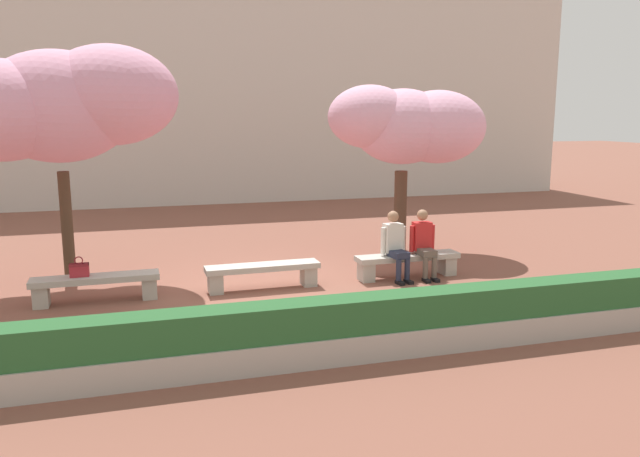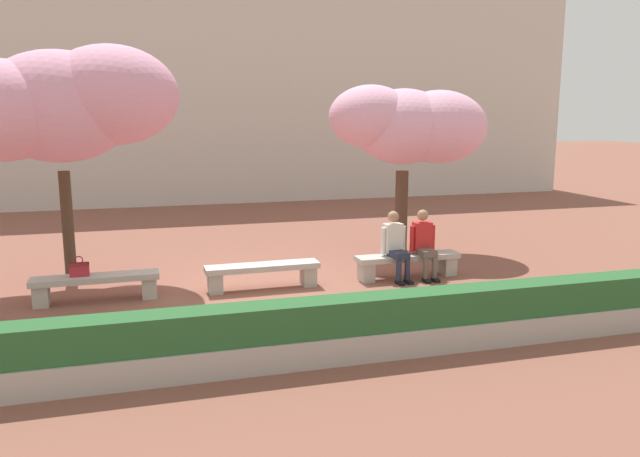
% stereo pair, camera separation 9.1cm
% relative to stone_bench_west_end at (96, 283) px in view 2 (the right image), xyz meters
% --- Properties ---
extents(ground_plane, '(100.00, 100.00, 0.00)m').
position_rel_stone_bench_west_end_xyz_m(ground_plane, '(2.80, 0.00, -0.31)').
color(ground_plane, brown).
extents(building_facade, '(28.00, 4.00, 7.56)m').
position_rel_stone_bench_west_end_xyz_m(building_facade, '(2.80, 12.86, 3.47)').
color(building_facade, beige).
rests_on(building_facade, ground).
extents(stone_bench_west_end, '(2.03, 0.45, 0.45)m').
position_rel_stone_bench_west_end_xyz_m(stone_bench_west_end, '(0.00, 0.00, 0.00)').
color(stone_bench_west_end, '#ADA89E').
rests_on(stone_bench_west_end, ground).
extents(stone_bench_near_west, '(2.03, 0.45, 0.45)m').
position_rel_stone_bench_west_end_xyz_m(stone_bench_near_west, '(2.80, 0.00, 0.00)').
color(stone_bench_near_west, '#ADA89E').
rests_on(stone_bench_near_west, ground).
extents(stone_bench_center, '(2.03, 0.45, 0.45)m').
position_rel_stone_bench_west_end_xyz_m(stone_bench_center, '(5.59, 0.00, 0.00)').
color(stone_bench_center, '#ADA89E').
rests_on(stone_bench_center, ground).
extents(person_seated_left, '(0.51, 0.71, 1.29)m').
position_rel_stone_bench_west_end_xyz_m(person_seated_left, '(5.30, -0.05, 0.39)').
color(person_seated_left, black).
rests_on(person_seated_left, ground).
extents(person_seated_right, '(0.51, 0.69, 1.29)m').
position_rel_stone_bench_west_end_xyz_m(person_seated_right, '(5.89, -0.05, 0.39)').
color(person_seated_right, black).
rests_on(person_seated_right, ground).
extents(handbag, '(0.30, 0.15, 0.34)m').
position_rel_stone_bench_west_end_xyz_m(handbag, '(-0.24, 0.01, 0.27)').
color(handbag, '#A3232D').
rests_on(handbag, stone_bench_west_end).
extents(cherry_tree_main, '(3.48, 2.32, 3.70)m').
position_rel_stone_bench_west_end_xyz_m(cherry_tree_main, '(6.51, 2.22, 2.52)').
color(cherry_tree_main, '#513828').
rests_on(cherry_tree_main, ground).
extents(cherry_tree_secondary, '(4.12, 2.63, 4.29)m').
position_rel_stone_bench_west_end_xyz_m(cherry_tree_secondary, '(-0.48, 1.35, 2.93)').
color(cherry_tree_secondary, '#473323').
rests_on(cherry_tree_secondary, ground).
extents(planter_hedge_foreground, '(12.34, 0.50, 0.80)m').
position_rel_stone_bench_west_end_xyz_m(planter_hedge_foreground, '(2.80, -3.47, 0.08)').
color(planter_hedge_foreground, '#ADA89E').
rests_on(planter_hedge_foreground, ground).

